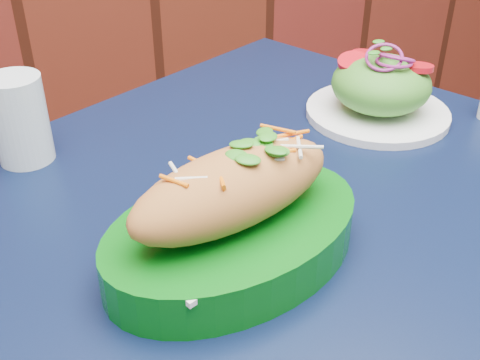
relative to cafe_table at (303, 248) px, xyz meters
name	(u,v)px	position (x,y,z in m)	size (l,w,h in m)	color
cafe_table	(303,248)	(0.00, 0.00, 0.00)	(1.05, 1.05, 0.75)	black
banh_mi_basket	(233,219)	(-0.13, -0.08, 0.14)	(0.33, 0.25, 0.13)	#065C0F
salad_plate	(380,90)	(0.20, 0.14, 0.13)	(0.22, 0.22, 0.11)	white
water_glass	(20,119)	(-0.30, 0.23, 0.15)	(0.07, 0.07, 0.12)	silver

